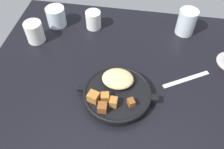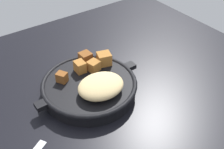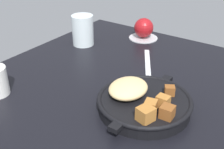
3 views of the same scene
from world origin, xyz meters
TOP-DOWN VIEW (x-y plane):
  - ground_plane at (0.00, 0.00)cm, footprint 102.29×91.79cm
  - cast_iron_skillet at (0.30, -5.56)cm, footprint 27.70×23.39cm

SIDE VIEW (x-z plane):
  - ground_plane at x=0.00cm, z-range -2.40..0.00cm
  - cast_iron_skillet at x=0.30cm, z-range -0.86..5.89cm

